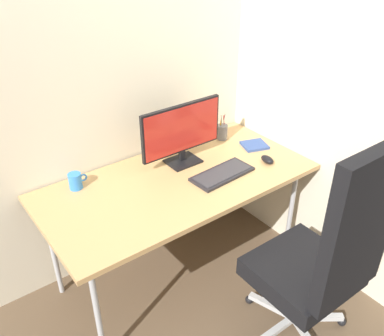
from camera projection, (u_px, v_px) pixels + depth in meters
The scene contains 11 objects.
ground_plane at pixel (180, 269), 2.78m from camera, with size 8.00×8.00×0.00m, color brown.
wall_back at pixel (133, 45), 2.34m from camera, with size 2.84×0.04×2.80m, color beige.
wall_side_right at pixel (313, 45), 2.36m from camera, with size 0.04×2.03×2.80m, color beige.
desk at pixel (178, 185), 2.43m from camera, with size 1.59×0.78×0.72m.
office_chair at pixel (325, 256), 2.01m from camera, with size 0.56×0.59×1.26m.
monitor at pixel (182, 131), 2.48m from camera, with size 0.55×0.16×0.38m.
keyboard at pixel (222, 174), 2.44m from camera, with size 0.39×0.19×0.02m.
mouse at pixel (267, 160), 2.57m from camera, with size 0.05×0.10×0.04m, color black.
pen_holder at pixel (222, 132), 2.83m from camera, with size 0.07×0.07×0.18m.
notebook at pixel (254, 145), 2.76m from camera, with size 0.16×0.14×0.02m, color #334C8C.
coffee_mug at pixel (76, 181), 2.31m from camera, with size 0.11×0.07×0.09m.
Camera 1 is at (-1.16, -1.67, 2.02)m, focal length 38.90 mm.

